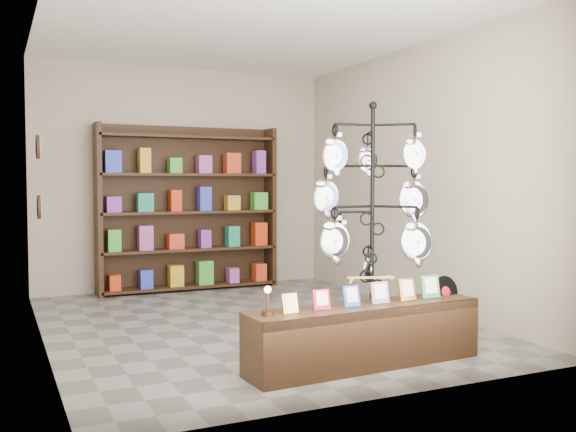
# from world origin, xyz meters

# --- Properties ---
(ground) EXTENTS (5.00, 5.00, 0.00)m
(ground) POSITION_xyz_m (0.00, 0.00, 0.00)
(ground) COLOR slate
(ground) RESTS_ON ground
(room_envelope) EXTENTS (5.00, 5.00, 5.00)m
(room_envelope) POSITION_xyz_m (0.00, 0.00, 1.85)
(room_envelope) COLOR #ACA08A
(room_envelope) RESTS_ON ground
(display_tree) EXTENTS (1.18, 1.18, 2.14)m
(display_tree) POSITION_xyz_m (0.59, -1.36, 1.24)
(display_tree) COLOR black
(display_tree) RESTS_ON ground
(front_shelf) EXTENTS (2.00, 0.52, 0.70)m
(front_shelf) POSITION_xyz_m (0.25, -1.81, 0.25)
(front_shelf) COLOR black
(front_shelf) RESTS_ON ground
(back_shelving) EXTENTS (2.42, 0.36, 2.20)m
(back_shelving) POSITION_xyz_m (0.00, 2.30, 1.03)
(back_shelving) COLOR black
(back_shelving) RESTS_ON ground
(wall_clocks) EXTENTS (0.03, 0.24, 0.84)m
(wall_clocks) POSITION_xyz_m (-1.97, 0.80, 1.50)
(wall_clocks) COLOR black
(wall_clocks) RESTS_ON ground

